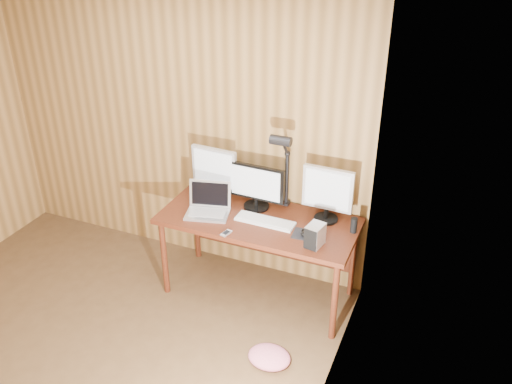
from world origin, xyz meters
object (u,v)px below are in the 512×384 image
Objects in this scene: desk_lamp at (284,160)px; speaker at (354,225)px; monitor_center at (256,186)px; laptop at (209,205)px; phone at (226,233)px; monitor_left at (214,172)px; desk at (262,227)px; monitor_right at (328,193)px; mouse at (306,232)px; hard_drive at (315,235)px; keyboard at (265,221)px.

speaker is at bearing -19.35° from desk_lamp.
laptop is (-0.33, -0.22, -0.14)m from monitor_center.
monitor_center is at bearing 95.93° from phone.
monitor_left is 0.64m from phone.
desk_lamp reaches higher than desk.
monitor_right reaches higher than mouse.
phone is at bearing -126.00° from desk_lamp.
monitor_center is at bearing -174.38° from desk_lamp.
hard_drive is 1.41× the size of speaker.
desk_lamp is at bearing 78.77° from keyboard.
hard_drive reaches higher than desk.
monitor_right is 0.95× the size of keyboard.
desk is 0.47m from laptop.
desk_lamp is (-0.63, 0.12, 0.39)m from speaker.
desk is 0.78m from speaker.
monitor_left reaches higher than speaker.
desk is 0.42m from phone.
monitor_left is at bearing 178.56° from monitor_center.
monitor_right is 0.32m from speaker.
monitor_right reaches higher than monitor_center.
monitor_center is 0.72m from hard_drive.
monitor_right reaches higher than hard_drive.
monitor_left is 0.95× the size of keyboard.
desk_lamp is (0.13, 0.14, 0.57)m from desk.
desk is 0.61m from desk_lamp.
speaker is (0.75, 0.03, 0.18)m from desk.
monitor_left is 0.31m from laptop.
laptop is at bearing -144.95° from monitor_center.
monitor_right is at bearing 13.33° from desk.
speaker is at bearing -2.57° from monitor_center.
laptop reaches higher than phone.
phone is at bearing -160.22° from hard_drive.
monitor_left is 1.15× the size of laptop.
laptop is 0.37m from phone.
monitor_left is at bearing 137.37° from phone.
hard_drive is (0.10, -0.11, 0.06)m from mouse.
monitor_left is 4.39× the size of phone.
monitor_center is 0.85m from speaker.
phone is at bearing -154.66° from mouse.
laptop is 0.85m from mouse.
desk is at bearing -178.05° from speaker.
phone is (-0.67, -0.11, -0.08)m from hard_drive.
keyboard is (-0.44, -0.22, -0.24)m from monitor_right.
laptop is (-0.93, -0.25, -0.19)m from monitor_right.
monitor_left is at bearing 175.92° from speaker.
laptop is at bearing -163.10° from monitor_right.
desk is at bearing 81.93° from phone.
monitor_center is 0.31m from keyboard.
monitor_left is (-0.39, 0.02, 0.05)m from monitor_center.
monitor_center is at bearing 133.60° from desk.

